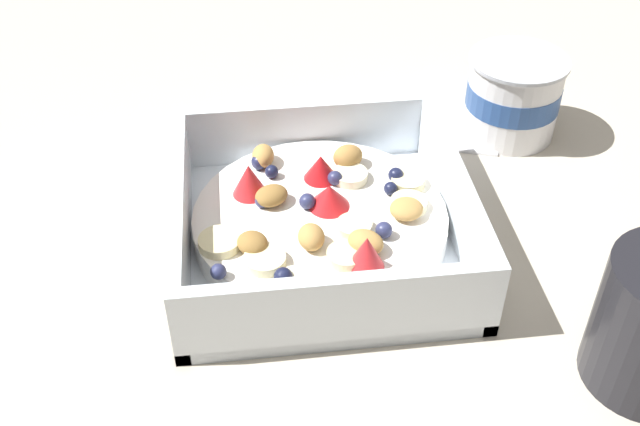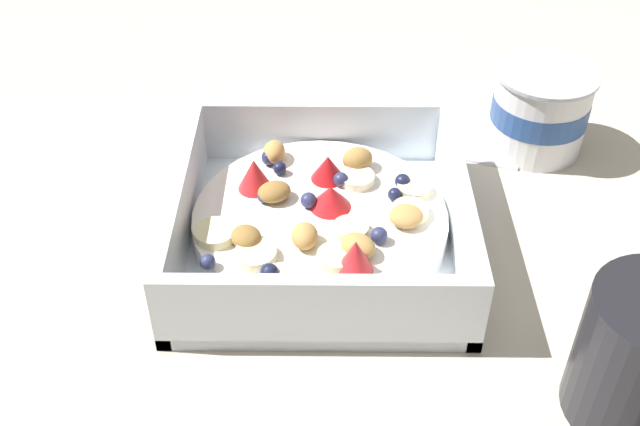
% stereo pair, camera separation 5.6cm
% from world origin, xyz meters
% --- Properties ---
extents(ground_plane, '(2.40, 2.40, 0.00)m').
position_xyz_m(ground_plane, '(0.00, 0.00, 0.00)').
color(ground_plane, beige).
extents(fruit_bowl, '(0.21, 0.21, 0.06)m').
position_xyz_m(fruit_bowl, '(0.01, 0.02, 0.02)').
color(fruit_bowl, white).
rests_on(fruit_bowl, ground).
extents(spoon, '(0.07, 0.17, 0.01)m').
position_xyz_m(spoon, '(-0.13, 0.07, 0.00)').
color(spoon, silver).
rests_on(spoon, ground).
extents(yogurt_cup, '(0.09, 0.09, 0.07)m').
position_xyz_m(yogurt_cup, '(-0.12, 0.20, 0.04)').
color(yogurt_cup, white).
rests_on(yogurt_cup, ground).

